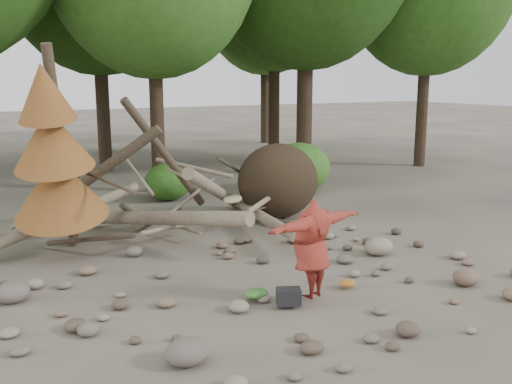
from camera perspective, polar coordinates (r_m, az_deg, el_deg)
name	(u,v)px	position (r m, az deg, el deg)	size (l,w,h in m)	color
ground	(275,285)	(10.40, 1.91, -9.26)	(120.00, 120.00, 0.00)	#514C44
deadfall_pile	(260,185)	(14.67, 0.38, 0.73)	(8.55, 5.24, 3.30)	#332619
dead_conifer	(54,157)	(12.00, -19.52, 3.29)	(2.06, 2.16, 4.35)	#4C3F30
bush_mid	(168,182)	(17.45, -8.80, 1.01)	(1.40, 1.40, 1.12)	#31671D
bush_right	(299,167)	(18.54, 4.35, 2.47)	(2.00, 2.00, 1.60)	#3D7A26
frisbee_thrower	(312,248)	(9.44, 5.60, -5.64)	(2.56, 0.96, 1.81)	maroon
backpack	(289,300)	(9.40, 3.27, -10.72)	(0.39, 0.26, 0.26)	black
cloth_green	(256,296)	(9.67, 0.02, -10.39)	(0.42, 0.35, 0.16)	#37722D
cloth_orange	(348,286)	(10.32, 9.14, -9.24)	(0.31, 0.25, 0.11)	#AF661E
boulder_front_left	(187,352)	(7.73, -6.91, -15.57)	(0.58, 0.52, 0.35)	#635D53
boulder_front_right	(466,277)	(11.00, 20.26, -7.99)	(0.50, 0.45, 0.30)	#7A5D4C
boulder_mid_right	(379,246)	(12.29, 12.16, -5.32)	(0.62, 0.56, 0.37)	gray
boulder_mid_left	(12,292)	(10.40, -23.21, -9.21)	(0.57, 0.51, 0.34)	#696158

